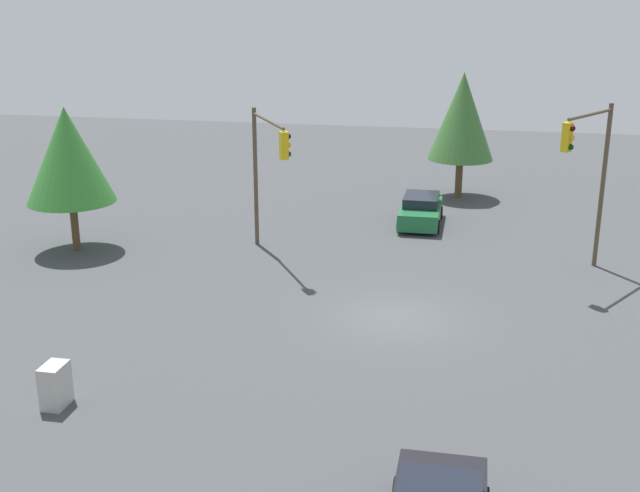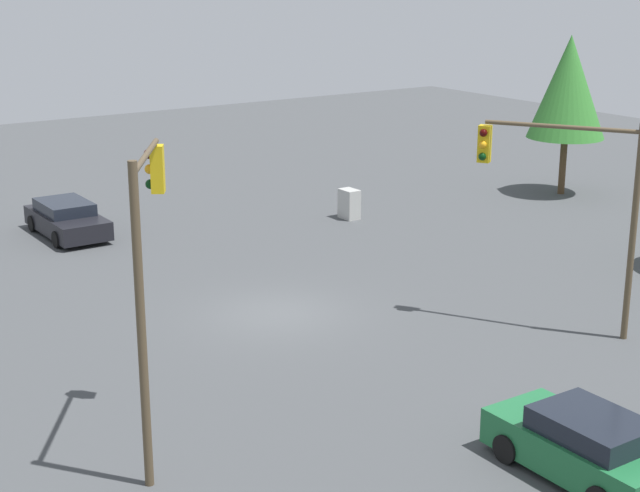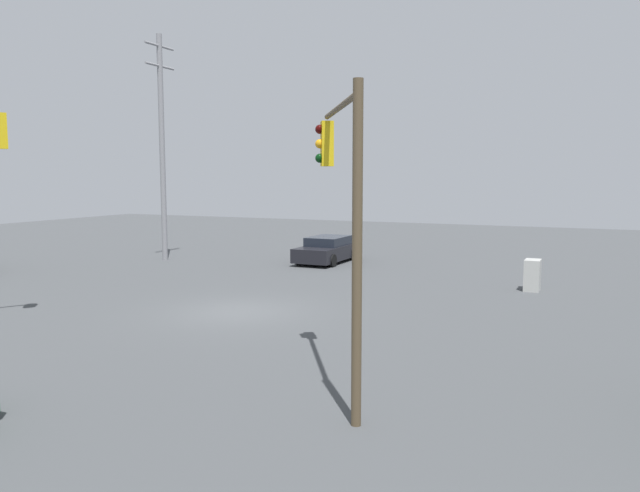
{
  "view_description": "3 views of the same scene",
  "coord_description": "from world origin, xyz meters",
  "px_view_note": "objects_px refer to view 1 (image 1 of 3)",
  "views": [
    {
      "loc": [
        25.54,
        2.46,
        10.75
      ],
      "look_at": [
        0.76,
        -2.5,
        2.65
      ],
      "focal_mm": 45.0,
      "sensor_mm": 36.0,
      "label": 1
    },
    {
      "loc": [
        -23.43,
        14.38,
        10.08
      ],
      "look_at": [
        0.27,
        -1.68,
        1.76
      ],
      "focal_mm": 55.0,
      "sensor_mm": 36.0,
      "label": 2
    },
    {
      "loc": [
        -17.04,
        -10.77,
        4.41
      ],
      "look_at": [
        2.24,
        -1.93,
        2.02
      ],
      "focal_mm": 35.0,
      "sensor_mm": 36.0,
      "label": 3
    }
  ],
  "objects_px": {
    "traffic_signal_main": "(590,162)",
    "electrical_cabinet": "(55,385)",
    "sedan_green": "(421,211)",
    "traffic_signal_cross": "(267,159)"
  },
  "relations": [
    {
      "from": "traffic_signal_main",
      "to": "traffic_signal_cross",
      "type": "relative_size",
      "value": 1.09
    },
    {
      "from": "traffic_signal_main",
      "to": "traffic_signal_cross",
      "type": "xyz_separation_m",
      "value": [
        0.24,
        -12.65,
        -0.32
      ]
    },
    {
      "from": "traffic_signal_main",
      "to": "traffic_signal_cross",
      "type": "distance_m",
      "value": 12.66
    },
    {
      "from": "traffic_signal_main",
      "to": "electrical_cabinet",
      "type": "relative_size",
      "value": 5.46
    },
    {
      "from": "electrical_cabinet",
      "to": "sedan_green",
      "type": "bearing_deg",
      "value": 157.14
    },
    {
      "from": "sedan_green",
      "to": "electrical_cabinet",
      "type": "distance_m",
      "value": 21.27
    },
    {
      "from": "electrical_cabinet",
      "to": "traffic_signal_main",
      "type": "bearing_deg",
      "value": 132.6
    },
    {
      "from": "sedan_green",
      "to": "electrical_cabinet",
      "type": "relative_size",
      "value": 3.33
    },
    {
      "from": "traffic_signal_cross",
      "to": "electrical_cabinet",
      "type": "relative_size",
      "value": 4.99
    },
    {
      "from": "sedan_green",
      "to": "traffic_signal_main",
      "type": "relative_size",
      "value": 0.61
    }
  ]
}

